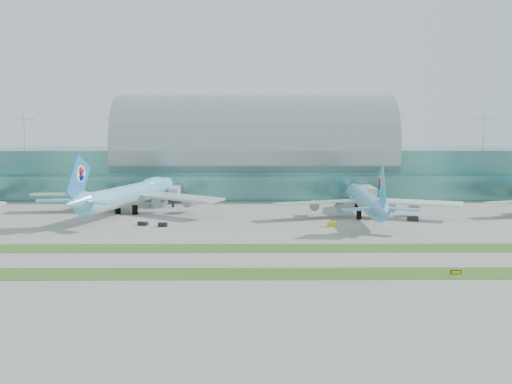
{
  "coord_description": "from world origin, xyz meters",
  "views": [
    {
      "loc": [
        -1.83,
        -180.74,
        34.65
      ],
      "look_at": [
        0.0,
        55.0,
        9.0
      ],
      "focal_mm": 50.0,
      "sensor_mm": 36.0,
      "label": 1
    }
  ],
  "objects_px": {
    "terminal": "(255,162)",
    "taxiway_sign_east": "(456,272)",
    "airliner_b": "(132,193)",
    "airliner_c": "(366,200)"
  },
  "relations": [
    {
      "from": "airliner_b",
      "to": "taxiway_sign_east",
      "type": "xyz_separation_m",
      "value": [
        86.9,
        -99.82,
        -6.59
      ]
    },
    {
      "from": "terminal",
      "to": "airliner_c",
      "type": "relative_size",
      "value": 4.74
    },
    {
      "from": "airliner_c",
      "to": "taxiway_sign_east",
      "type": "distance_m",
      "value": 86.62
    },
    {
      "from": "airliner_b",
      "to": "taxiway_sign_east",
      "type": "distance_m",
      "value": 132.51
    },
    {
      "from": "terminal",
      "to": "airliner_c",
      "type": "distance_m",
      "value": 80.8
    },
    {
      "from": "airliner_b",
      "to": "airliner_c",
      "type": "relative_size",
      "value": 1.14
    },
    {
      "from": "terminal",
      "to": "airliner_b",
      "type": "relative_size",
      "value": 4.17
    },
    {
      "from": "terminal",
      "to": "taxiway_sign_east",
      "type": "height_order",
      "value": "terminal"
    },
    {
      "from": "terminal",
      "to": "airliner_b",
      "type": "distance_m",
      "value": 72.89
    },
    {
      "from": "airliner_b",
      "to": "terminal",
      "type": "bearing_deg",
      "value": 69.42
    }
  ]
}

